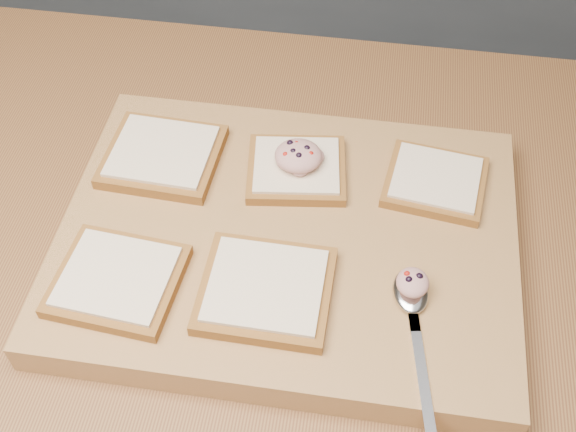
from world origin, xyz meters
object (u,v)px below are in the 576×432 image
bread_far_center (296,169)px  tuna_salad_dollop (298,156)px  cutting_board (288,241)px  spoon (412,303)px

bread_far_center → tuna_salad_dollop: 0.02m
cutting_board → tuna_salad_dollop: 0.10m
bread_far_center → tuna_salad_dollop: tuna_salad_dollop is taller
spoon → cutting_board: bearing=150.5°
cutting_board → spoon: 0.16m
cutting_board → spoon: (0.14, -0.08, 0.03)m
spoon → bread_far_center: bearing=130.9°
bread_far_center → tuna_salad_dollop: bearing=31.1°
cutting_board → spoon: bearing=-29.5°
cutting_board → bread_far_center: 0.09m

